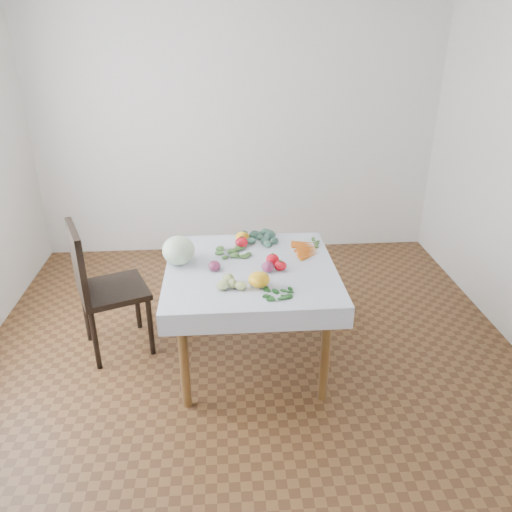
{
  "coord_description": "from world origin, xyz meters",
  "views": [
    {
      "loc": [
        -0.18,
        -2.96,
        2.25
      ],
      "look_at": [
        0.04,
        0.04,
        0.82
      ],
      "focal_mm": 35.0,
      "sensor_mm": 36.0,
      "label": 1
    }
  ],
  "objects_px": {
    "chair": "(98,282)",
    "cabbage": "(179,250)",
    "heirloom_back": "(242,237)",
    "carrot_bunch": "(307,249)",
    "table": "(251,281)"
  },
  "relations": [
    {
      "from": "chair",
      "to": "cabbage",
      "type": "distance_m",
      "value": 0.66
    },
    {
      "from": "chair",
      "to": "heirloom_back",
      "type": "relative_size",
      "value": 9.74
    },
    {
      "from": "heirloom_back",
      "to": "carrot_bunch",
      "type": "bearing_deg",
      "value": -24.07
    },
    {
      "from": "cabbage",
      "to": "chair",
      "type": "bearing_deg",
      "value": 169.3
    },
    {
      "from": "table",
      "to": "cabbage",
      "type": "relative_size",
      "value": 4.61
    },
    {
      "from": "heirloom_back",
      "to": "carrot_bunch",
      "type": "xyz_separation_m",
      "value": [
        0.45,
        -0.2,
        -0.02
      ]
    },
    {
      "from": "heirloom_back",
      "to": "carrot_bunch",
      "type": "distance_m",
      "value": 0.5
    },
    {
      "from": "table",
      "to": "cabbage",
      "type": "distance_m",
      "value": 0.52
    },
    {
      "from": "table",
      "to": "cabbage",
      "type": "bearing_deg",
      "value": 169.27
    },
    {
      "from": "carrot_bunch",
      "to": "heirloom_back",
      "type": "bearing_deg",
      "value": 155.93
    },
    {
      "from": "carrot_bunch",
      "to": "chair",
      "type": "bearing_deg",
      "value": -178.88
    },
    {
      "from": "chair",
      "to": "table",
      "type": "bearing_deg",
      "value": -10.72
    },
    {
      "from": "table",
      "to": "cabbage",
      "type": "height_order",
      "value": "cabbage"
    },
    {
      "from": "cabbage",
      "to": "heirloom_back",
      "type": "height_order",
      "value": "cabbage"
    },
    {
      "from": "chair",
      "to": "cabbage",
      "type": "bearing_deg",
      "value": -10.7
    }
  ]
}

